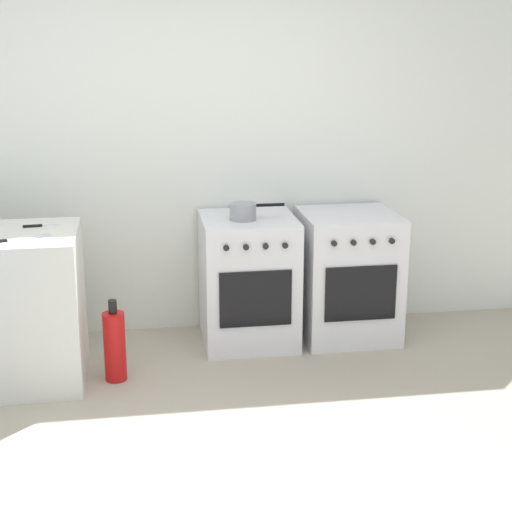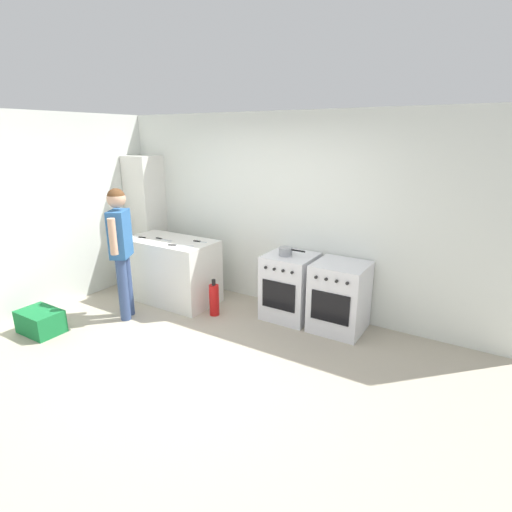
{
  "view_description": "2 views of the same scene",
  "coord_description": "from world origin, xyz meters",
  "px_view_note": "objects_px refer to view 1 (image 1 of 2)",
  "views": [
    {
      "loc": [
        -0.36,
        -3.27,
        2.02
      ],
      "look_at": [
        0.28,
        0.79,
        0.82
      ],
      "focal_mm": 55.0,
      "sensor_mm": 36.0,
      "label": 1
    },
    {
      "loc": [
        2.52,
        -2.76,
        2.31
      ],
      "look_at": [
        0.22,
        0.96,
        0.97
      ],
      "focal_mm": 28.0,
      "sensor_mm": 36.0,
      "label": 2
    }
  ],
  "objects_px": {
    "oven_left": "(248,280)",
    "pot": "(244,211)",
    "knife_bread": "(16,239)",
    "fire_extinguisher": "(115,346)",
    "knife_paring": "(38,226)",
    "oven_right": "(348,275)"
  },
  "relations": [
    {
      "from": "oven_right",
      "to": "pot",
      "type": "height_order",
      "value": "pot"
    },
    {
      "from": "knife_paring",
      "to": "fire_extinguisher",
      "type": "xyz_separation_m",
      "value": [
        0.41,
        -0.23,
        -0.69
      ]
    },
    {
      "from": "knife_bread",
      "to": "fire_extinguisher",
      "type": "xyz_separation_m",
      "value": [
        0.5,
        0.06,
        -0.69
      ]
    },
    {
      "from": "oven_left",
      "to": "fire_extinguisher",
      "type": "xyz_separation_m",
      "value": [
        -0.87,
        -0.48,
        -0.21
      ]
    },
    {
      "from": "oven_left",
      "to": "oven_right",
      "type": "height_order",
      "value": "same"
    },
    {
      "from": "oven_right",
      "to": "knife_paring",
      "type": "relative_size",
      "value": 4.02
    },
    {
      "from": "fire_extinguisher",
      "to": "knife_paring",
      "type": "bearing_deg",
      "value": 150.87
    },
    {
      "from": "knife_paring",
      "to": "pot",
      "type": "bearing_deg",
      "value": 8.77
    },
    {
      "from": "pot",
      "to": "fire_extinguisher",
      "type": "bearing_deg",
      "value": -153.13
    },
    {
      "from": "knife_bread",
      "to": "oven_right",
      "type": "bearing_deg",
      "value": 14.84
    },
    {
      "from": "pot",
      "to": "knife_paring",
      "type": "relative_size",
      "value": 1.66
    },
    {
      "from": "oven_left",
      "to": "pot",
      "type": "bearing_deg",
      "value": -124.19
    },
    {
      "from": "oven_right",
      "to": "pot",
      "type": "distance_m",
      "value": 0.86
    },
    {
      "from": "oven_left",
      "to": "oven_right",
      "type": "relative_size",
      "value": 1.0
    },
    {
      "from": "knife_paring",
      "to": "fire_extinguisher",
      "type": "relative_size",
      "value": 0.42
    },
    {
      "from": "oven_right",
      "to": "fire_extinguisher",
      "type": "xyz_separation_m",
      "value": [
        -1.55,
        -0.48,
        -0.21
      ]
    },
    {
      "from": "oven_left",
      "to": "knife_paring",
      "type": "distance_m",
      "value": 1.39
    },
    {
      "from": "pot",
      "to": "fire_extinguisher",
      "type": "xyz_separation_m",
      "value": [
        -0.83,
        -0.42,
        -0.69
      ]
    },
    {
      "from": "knife_bread",
      "to": "fire_extinguisher",
      "type": "height_order",
      "value": "knife_bread"
    },
    {
      "from": "oven_right",
      "to": "oven_left",
      "type": "bearing_deg",
      "value": -180.0
    },
    {
      "from": "oven_left",
      "to": "pot",
      "type": "height_order",
      "value": "pot"
    },
    {
      "from": "fire_extinguisher",
      "to": "oven_left",
      "type": "bearing_deg",
      "value": 28.78
    }
  ]
}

